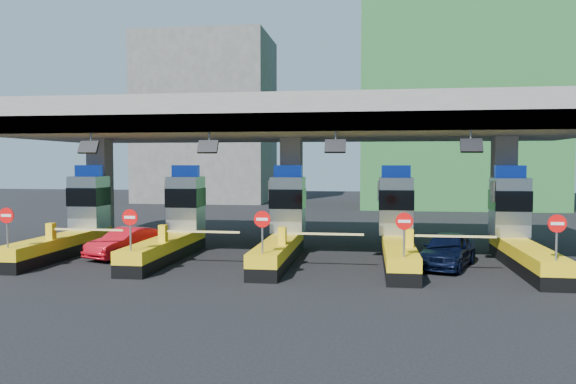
# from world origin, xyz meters

# --- Properties ---
(ground) EXTENTS (120.00, 120.00, 0.00)m
(ground) POSITION_xyz_m (0.00, 0.00, 0.00)
(ground) COLOR black
(ground) RESTS_ON ground
(toll_canopy) EXTENTS (28.00, 12.09, 7.00)m
(toll_canopy) POSITION_xyz_m (0.00, 2.87, 6.13)
(toll_canopy) COLOR slate
(toll_canopy) RESTS_ON ground
(toll_lane_far_left) EXTENTS (4.43, 8.00, 4.16)m
(toll_lane_far_left) POSITION_xyz_m (-10.00, 0.28, 1.40)
(toll_lane_far_left) COLOR black
(toll_lane_far_left) RESTS_ON ground
(toll_lane_left) EXTENTS (4.43, 8.00, 4.16)m
(toll_lane_left) POSITION_xyz_m (-5.00, 0.28, 1.40)
(toll_lane_left) COLOR black
(toll_lane_left) RESTS_ON ground
(toll_lane_center) EXTENTS (4.43, 8.00, 4.16)m
(toll_lane_center) POSITION_xyz_m (0.00, 0.28, 1.40)
(toll_lane_center) COLOR black
(toll_lane_center) RESTS_ON ground
(toll_lane_right) EXTENTS (4.43, 8.00, 4.16)m
(toll_lane_right) POSITION_xyz_m (5.00, 0.28, 1.40)
(toll_lane_right) COLOR black
(toll_lane_right) RESTS_ON ground
(toll_lane_far_right) EXTENTS (4.43, 8.00, 4.16)m
(toll_lane_far_right) POSITION_xyz_m (10.00, 0.28, 1.40)
(toll_lane_far_right) COLOR black
(toll_lane_far_right) RESTS_ON ground
(bg_building_scaffold) EXTENTS (18.00, 12.00, 28.00)m
(bg_building_scaffold) POSITION_xyz_m (12.00, 32.00, 14.00)
(bg_building_scaffold) COLOR #1E5926
(bg_building_scaffold) RESTS_ON ground
(bg_building_concrete) EXTENTS (14.00, 10.00, 18.00)m
(bg_building_concrete) POSITION_xyz_m (-14.00, 36.00, 9.00)
(bg_building_concrete) COLOR #4C4C49
(bg_building_concrete) RESTS_ON ground
(van) EXTENTS (3.09, 4.58, 1.45)m
(van) POSITION_xyz_m (6.98, -0.87, 0.72)
(van) COLOR black
(van) RESTS_ON ground
(red_car) EXTENTS (2.76, 4.24, 1.32)m
(red_car) POSITION_xyz_m (-7.06, -0.38, 0.66)
(red_car) COLOR red
(red_car) RESTS_ON ground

